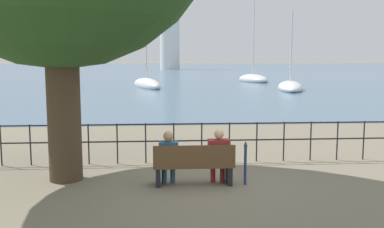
{
  "coord_description": "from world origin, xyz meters",
  "views": [
    {
      "loc": [
        -0.69,
        -8.93,
        2.68
      ],
      "look_at": [
        0.0,
        0.5,
        1.47
      ],
      "focal_mm": 40.0,
      "sensor_mm": 36.0,
      "label": 1
    }
  ],
  "objects": [
    {
      "name": "seated_person_right",
      "position": [
        0.54,
        0.01,
        0.66
      ],
      "size": [
        0.46,
        0.35,
        1.2
      ],
      "color": "maroon",
      "rests_on": "ground_plane"
    },
    {
      "name": "promenade_railing",
      "position": [
        -0.0,
        2.01,
        0.69
      ],
      "size": [
        10.98,
        0.04,
        1.05
      ],
      "color": "black",
      "rests_on": "ground_plane"
    },
    {
      "name": "sailboat_0",
      "position": [
        10.89,
        28.61,
        0.25
      ],
      "size": [
        4.01,
        8.52,
        7.33
      ],
      "rotation": [
        0.0,
        0.0,
        -0.24
      ],
      "color": "white",
      "rests_on": "ground_plane"
    },
    {
      "name": "sailboat_1",
      "position": [
        -2.06,
        32.63,
        0.3
      ],
      "size": [
        3.79,
        7.96,
        8.71
      ],
      "rotation": [
        0.0,
        0.0,
        0.28
      ],
      "color": "white",
      "rests_on": "ground_plane"
    },
    {
      "name": "seated_person_left",
      "position": [
        -0.54,
        0.02,
        0.65
      ],
      "size": [
        0.41,
        0.35,
        1.18
      ],
      "color": "navy",
      "rests_on": "ground_plane"
    },
    {
      "name": "harbor_water",
      "position": [
        0.0,
        158.32,
        0.0
      ],
      "size": [
        600.0,
        300.0,
        0.01
      ],
      "color": "slate",
      "rests_on": "ground_plane"
    },
    {
      "name": "ground_plane",
      "position": [
        0.0,
        0.0,
        0.0
      ],
      "size": [
        1000.0,
        1000.0,
        0.0
      ],
      "primitive_type": "plane",
      "color": "#7A705B"
    },
    {
      "name": "sailboat_3",
      "position": [
        10.47,
        42.32,
        0.31
      ],
      "size": [
        3.73,
        6.99,
        10.64
      ],
      "rotation": [
        0.0,
        0.0,
        0.19
      ],
      "color": "silver",
      "rests_on": "ground_plane"
    },
    {
      "name": "harbor_lighthouse",
      "position": [
        1.82,
        109.04,
        10.19
      ],
      "size": [
        5.3,
        5.3,
        21.9
      ],
      "color": "white",
      "rests_on": "ground_plane"
    },
    {
      "name": "closed_umbrella",
      "position": [
        1.1,
        -0.08,
        0.54
      ],
      "size": [
        0.09,
        0.09,
        0.96
      ],
      "color": "navy",
      "rests_on": "ground_plane"
    },
    {
      "name": "park_bench",
      "position": [
        0.0,
        -0.06,
        0.43
      ],
      "size": [
        1.73,
        0.45,
        0.9
      ],
      "color": "brown",
      "rests_on": "ground_plane"
    }
  ]
}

